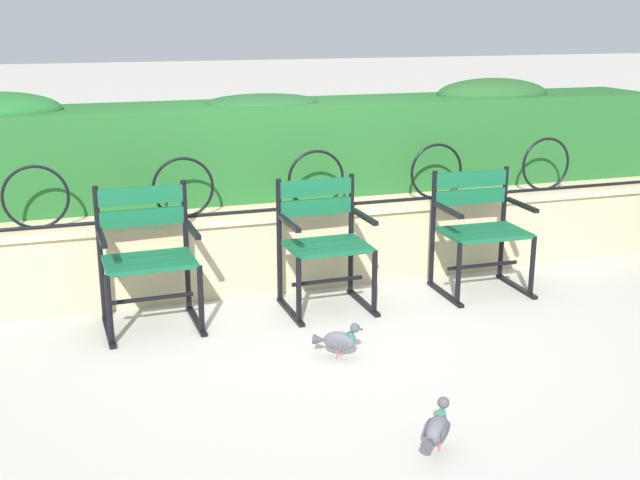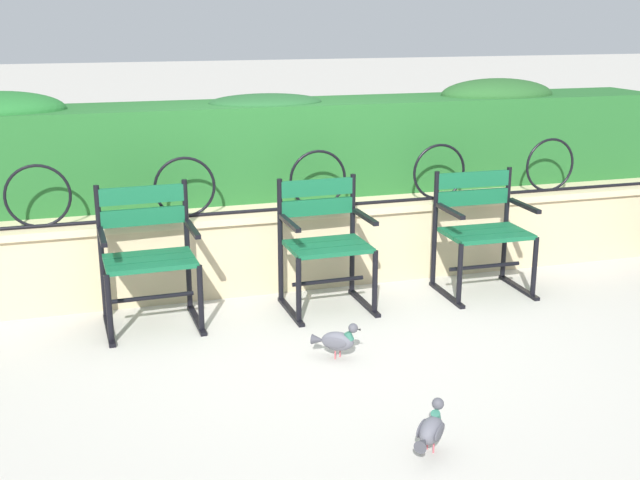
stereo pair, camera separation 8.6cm
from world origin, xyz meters
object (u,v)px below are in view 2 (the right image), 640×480
(park_chair_left, at_px, (148,253))
(pigeon_far_side, at_px, (337,340))
(park_chair_centre, at_px, (324,240))
(pigeon_near_chairs, at_px, (431,429))
(park_chair_right, at_px, (481,228))

(park_chair_left, height_order, pigeon_far_side, park_chair_left)
(park_chair_centre, relative_size, pigeon_near_chairs, 3.62)
(pigeon_far_side, bearing_deg, park_chair_left, 138.13)
(pigeon_near_chairs, relative_size, pigeon_far_side, 0.90)
(park_chair_left, bearing_deg, park_chair_centre, -1.04)
(park_chair_left, xyz_separation_m, pigeon_near_chairs, (1.06, -1.97, -0.36))
(park_chair_centre, bearing_deg, park_chair_right, -0.77)
(park_chair_centre, xyz_separation_m, pigeon_near_chairs, (-0.10, -1.94, -0.35))
(park_chair_left, distance_m, park_chair_right, 2.32)
(park_chair_left, relative_size, park_chair_centre, 1.03)
(park_chair_centre, height_order, park_chair_right, park_chair_centre)
(park_chair_centre, bearing_deg, park_chair_left, 178.96)
(park_chair_right, bearing_deg, pigeon_far_side, -148.26)
(park_chair_left, relative_size, park_chair_right, 1.05)
(park_chair_right, distance_m, pigeon_far_side, 1.62)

